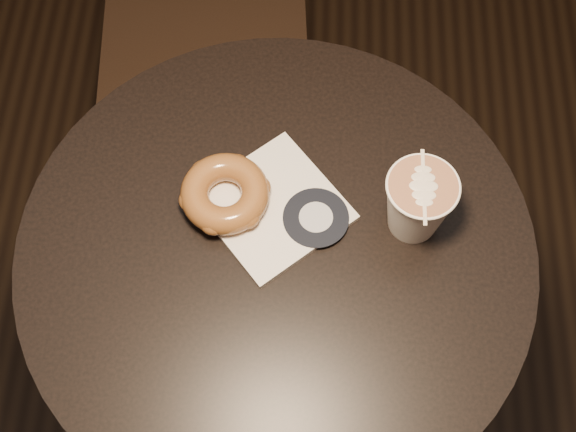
{
  "coord_description": "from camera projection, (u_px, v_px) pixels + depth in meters",
  "views": [
    {
      "loc": [
        0.03,
        -0.43,
        1.73
      ],
      "look_at": [
        0.01,
        0.03,
        0.79
      ],
      "focal_mm": 50.0,
      "sensor_mm": 36.0,
      "label": 1
    }
  ],
  "objects": [
    {
      "name": "pastry_bag",
      "position": [
        273.0,
        207.0,
        1.09
      ],
      "size": [
        0.24,
        0.24,
        0.01
      ],
      "primitive_type": "cube",
      "rotation": [
        0.0,
        0.0,
        0.69
      ],
      "color": "white",
      "rests_on": "cafe_table"
    },
    {
      "name": "doughnut",
      "position": [
        225.0,
        194.0,
        1.08
      ],
      "size": [
        0.12,
        0.12,
        0.04
      ],
      "primitive_type": "torus",
      "color": "brown",
      "rests_on": "pastry_bag"
    },
    {
      "name": "latte_cup",
      "position": [
        417.0,
        204.0,
        1.04
      ],
      "size": [
        0.09,
        0.09,
        0.1
      ],
      "primitive_type": null,
      "color": "white",
      "rests_on": "cafe_table"
    },
    {
      "name": "cafe_table",
      "position": [
        278.0,
        298.0,
        1.25
      ],
      "size": [
        0.7,
        0.7,
        0.75
      ],
      "color": "black",
      "rests_on": "ground"
    }
  ]
}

